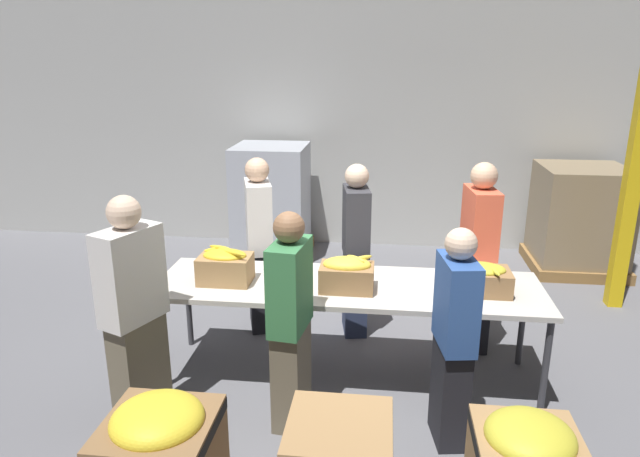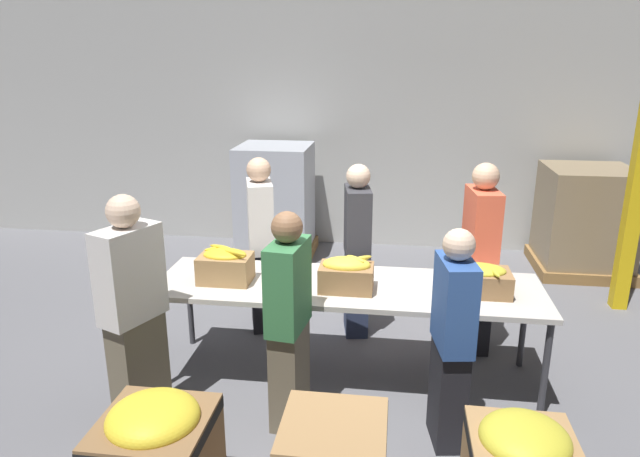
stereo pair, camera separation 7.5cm
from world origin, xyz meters
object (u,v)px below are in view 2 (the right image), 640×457
(volunteer_4, at_px, (357,251))
(volunteer_5, at_px, (452,341))
(volunteer_1, at_px, (289,323))
(pallet_stack_1, at_px, (584,221))
(volunteer_2, at_px, (261,246))
(volunteer_0, at_px, (479,260))
(volunteer_3, at_px, (134,313))
(banana_box_2, at_px, (479,279))
(donation_bin_0, at_px, (157,455))
(pallet_stack_0, at_px, (276,202))
(banana_box_0, at_px, (225,265))
(banana_box_1, at_px, (346,274))
(sorting_table, at_px, (347,290))

(volunteer_4, relative_size, volunteer_5, 1.06)
(volunteer_1, height_order, pallet_stack_1, volunteer_1)
(volunteer_2, bearing_deg, volunteer_4, 74.58)
(volunteer_0, bearing_deg, volunteer_3, -67.08)
(banana_box_2, bearing_deg, volunteer_3, -163.35)
(volunteer_4, distance_m, donation_bin_0, 2.62)
(pallet_stack_0, bearing_deg, banana_box_0, -85.61)
(volunteer_0, height_order, volunteer_3, volunteer_0)
(volunteer_3, bearing_deg, volunteer_4, -19.20)
(volunteer_1, height_order, volunteer_3, volunteer_3)
(banana_box_1, bearing_deg, banana_box_0, 177.62)
(banana_box_0, relative_size, pallet_stack_0, 0.28)
(volunteer_2, bearing_deg, pallet_stack_1, 103.13)
(sorting_table, bearing_deg, volunteer_3, -152.05)
(volunteer_0, xyz_separation_m, volunteer_4, (-1.06, 0.17, -0.03))
(pallet_stack_0, bearing_deg, pallet_stack_1, -0.55)
(volunteer_5, bearing_deg, volunteer_2, 38.31)
(banana_box_0, xyz_separation_m, pallet_stack_1, (3.55, 2.86, -0.33))
(sorting_table, bearing_deg, volunteer_2, 137.43)
(sorting_table, bearing_deg, pallet_stack_0, 112.55)
(volunteer_2, distance_m, pallet_stack_0, 2.05)
(pallet_stack_0, bearing_deg, banana_box_1, -68.22)
(banana_box_0, distance_m, volunteer_4, 1.33)
(volunteer_3, bearing_deg, banana_box_2, -50.52)
(banana_box_0, height_order, banana_box_1, banana_box_0)
(banana_box_1, bearing_deg, volunteer_2, 133.86)
(volunteer_4, bearing_deg, volunteer_0, 71.47)
(banana_box_1, xyz_separation_m, volunteer_2, (-0.88, 0.91, -0.12))
(sorting_table, xyz_separation_m, volunteer_5, (0.74, -0.71, -0.01))
(volunteer_2, relative_size, volunteer_4, 1.03)
(banana_box_0, bearing_deg, volunteer_3, -123.48)
(banana_box_1, xyz_separation_m, pallet_stack_0, (-1.17, 2.94, -0.23))
(banana_box_0, distance_m, volunteer_0, 2.16)
(sorting_table, relative_size, volunteer_0, 1.79)
(banana_box_0, bearing_deg, volunteer_1, -43.42)
(volunteer_0, relative_size, pallet_stack_1, 1.33)
(volunteer_5, height_order, pallet_stack_0, volunteer_5)
(volunteer_1, distance_m, volunteer_5, 1.09)
(banana_box_1, height_order, volunteer_0, volunteer_0)
(banana_box_0, xyz_separation_m, volunteer_5, (1.70, -0.64, -0.20))
(volunteer_4, relative_size, pallet_stack_0, 1.12)
(volunteer_4, xyz_separation_m, donation_bin_0, (-0.93, -2.41, -0.41))
(donation_bin_0, bearing_deg, volunteer_0, 48.19)
(volunteer_0, bearing_deg, banana_box_2, -14.29)
(donation_bin_0, xyz_separation_m, pallet_stack_1, (3.52, 4.38, 0.24))
(banana_box_2, distance_m, volunteer_5, 0.74)
(pallet_stack_1, bearing_deg, volunteer_2, -150.21)
(volunteer_1, xyz_separation_m, volunteer_2, (-0.54, 1.45, 0.04))
(banana_box_1, relative_size, pallet_stack_1, 0.32)
(volunteer_3, distance_m, pallet_stack_0, 3.59)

